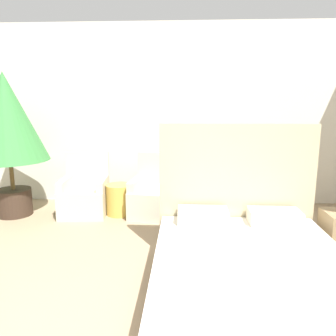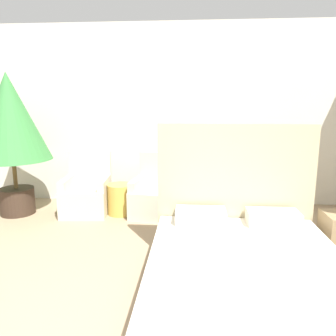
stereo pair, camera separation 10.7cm
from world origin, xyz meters
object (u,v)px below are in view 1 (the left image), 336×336
Objects in this scene: bed at (251,276)px; armchair_near_window_left at (85,196)px; potted_palm at (7,122)px; side_table at (119,199)px; armchair_near_window_right at (155,197)px.

bed reaches higher than armchair_near_window_left.
armchair_near_window_left is 1.53m from potted_palm.
potted_palm is at bearing -177.85° from armchair_near_window_left.
side_table is at bearing -7.33° from armchair_near_window_left.
armchair_near_window_left and armchair_near_window_right have the same top height.
potted_palm is 4.56× the size of side_table.
side_table is at bearing -170.04° from armchair_near_window_right.
armchair_near_window_left is 1.97× the size of side_table.
bed is 2.44m from armchair_near_window_right.
bed reaches higher than side_table.
armchair_near_window_left is 1.07m from armchair_near_window_right.
potted_palm reaches higher than bed.
potted_palm reaches higher than armchair_near_window_left.
bed is 2.34× the size of armchair_near_window_right.
armchair_near_window_left is 0.53m from side_table.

